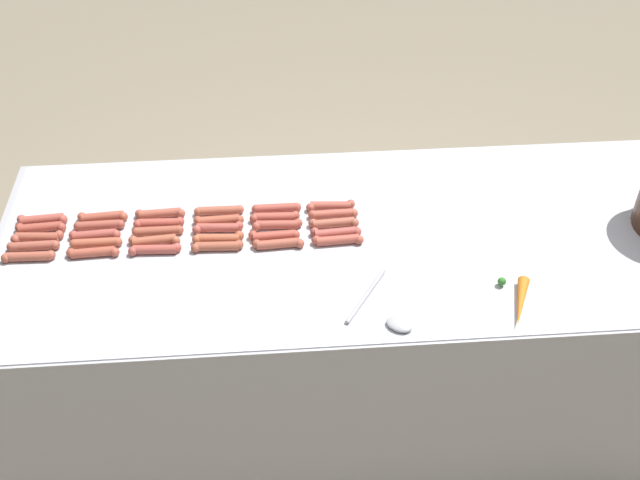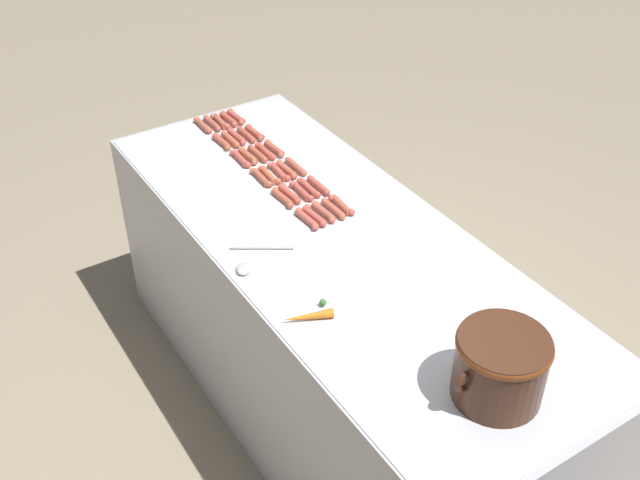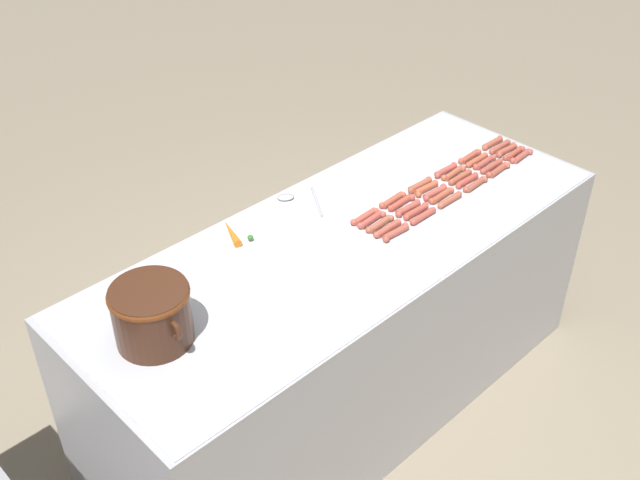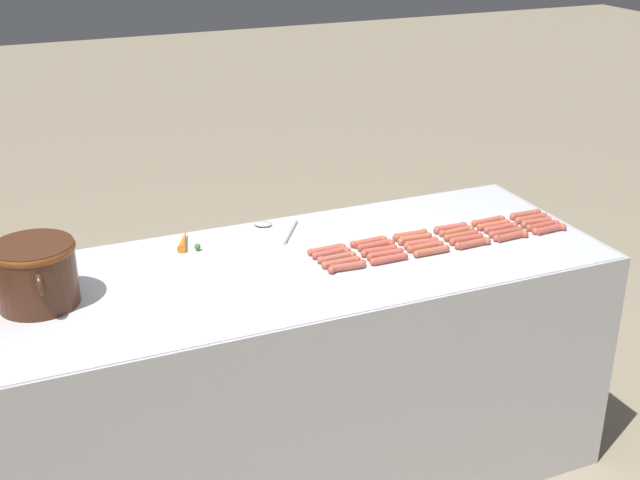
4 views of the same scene
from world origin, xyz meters
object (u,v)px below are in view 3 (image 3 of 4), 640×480
hot_dog_11 (387,229)px  bean_pot (151,312)px  hot_dog_24 (493,143)px  hot_dog_14 (460,177)px  hot_dog_3 (450,200)px  hot_dog_27 (420,185)px  hot_dog_20 (454,173)px  serving_spoon (296,199)px  hot_dog_2 (475,184)px  hot_dog_9 (441,196)px  hot_dog_17 (380,224)px  hot_dog_5 (396,232)px  hot_dog_28 (393,200)px  hot_dog_25 (470,157)px  hot_dog_8 (467,180)px  hot_dog_0 (521,156)px  hot_dog_29 (365,217)px  hot_dog_12 (506,150)px  hot_dog_4 (423,216)px  hot_dog_26 (446,170)px  hot_dog_7 (492,166)px  hot_dog_16 (408,208)px  hot_dog_22 (402,203)px  carrot (232,232)px  hot_dog_13 (485,162)px  hot_dog_10 (416,211)px  hot_dog_19 (477,160)px  hot_dog_1 (498,170)px  hot_dog_18 (500,147)px  hot_dog_6 (514,153)px  hot_dog_15 (435,192)px  hot_dog_21 (427,189)px  hot_dog_23 (372,220)px

hot_dog_11 → bean_pot: bearing=83.2°
hot_dog_24 → hot_dog_14: bearing=103.4°
hot_dog_3 → hot_dog_27: bearing=-0.3°
hot_dog_20 → serving_spoon: size_ratio=0.60×
hot_dog_2 → hot_dog_9: same height
hot_dog_17 → serving_spoon: hot_dog_17 is taller
hot_dog_5 → hot_dog_28: size_ratio=1.00×
bean_pot → hot_dog_25: bearing=-90.0°
hot_dog_8 → hot_dog_11: same height
hot_dog_0 → hot_dog_24: same height
hot_dog_9 → hot_dog_29: same height
hot_dog_12 → hot_dog_4: bearing=96.7°
hot_dog_25 → hot_dog_26: (0.00, 0.17, 0.00)m
hot_dog_7 → hot_dog_2: bearing=103.4°
hot_dog_16 → hot_dog_26: same height
hot_dog_22 → carrot: 0.70m
serving_spoon → hot_dog_11: bearing=-165.6°
hot_dog_7 → hot_dog_13: 0.04m
hot_dog_10 → hot_dog_19: 0.51m
hot_dog_1 → hot_dog_18: (0.12, -0.18, 0.00)m
hot_dog_0 → hot_dog_13: (0.08, 0.16, 0.00)m
hot_dog_3 → hot_dog_11: 0.34m
hot_dog_6 → hot_dog_7: bearing=89.3°
hot_dog_24 → hot_dog_12: bearing=174.3°
hot_dog_0 → hot_dog_12: size_ratio=1.00×
hot_dog_4 → hot_dog_17: 0.18m
hot_dog_16 → hot_dog_22: 0.04m
hot_dog_25 → hot_dog_2: bearing=132.6°
hot_dog_5 → hot_dog_11: 0.04m
hot_dog_15 → hot_dog_12: bearing=-89.7°
carrot → hot_dog_14: bearing=-110.3°
hot_dog_15 → hot_dog_21: (0.04, 0.00, 0.00)m
hot_dog_0 → hot_dog_20: size_ratio=1.00×
carrot → hot_dog_8: bearing=-112.2°
hot_dog_10 → serving_spoon: (0.41, 0.28, -0.01)m
hot_dog_3 → hot_dog_4: bearing=89.8°
hot_dog_3 → hot_dog_6: 0.51m
hot_dog_1 → hot_dog_19: 0.12m
hot_dog_10 → hot_dog_28: size_ratio=1.00×
hot_dog_15 → hot_dog_27: bearing=0.3°
hot_dog_22 → hot_dog_13: bearing=-94.2°
hot_dog_0 → hot_dog_9: size_ratio=1.00×
hot_dog_6 → hot_dog_23: bearing=84.4°
hot_dog_0 → hot_dog_7: same height
hot_dog_14 → carrot: bearing=69.7°
hot_dog_9 → hot_dog_12: bearing=-85.8°
hot_dog_28 → hot_dog_6: bearing=-100.2°
hot_dog_1 → hot_dog_29: bearing=77.1°
hot_dog_17 → hot_dog_23: same height
hot_dog_28 → hot_dog_16: bearing=179.9°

